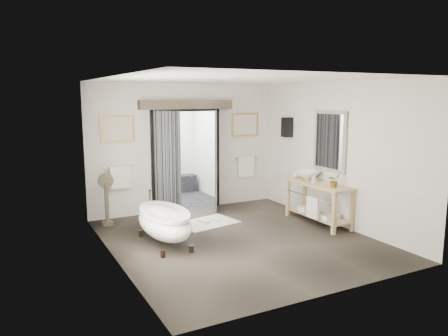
{
  "coord_description": "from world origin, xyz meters",
  "views": [
    {
      "loc": [
        -3.79,
        -6.7,
        2.61
      ],
      "look_at": [
        0.0,
        0.6,
        1.25
      ],
      "focal_mm": 35.0,
      "sensor_mm": 36.0,
      "label": 1
    }
  ],
  "objects_px": {
    "vanity": "(318,200)",
    "rug": "(207,223)",
    "clawfoot_tub": "(164,222)",
    "basin": "(307,175)"
  },
  "relations": [
    {
      "from": "clawfoot_tub",
      "to": "basin",
      "type": "relative_size",
      "value": 3.21
    },
    {
      "from": "vanity",
      "to": "rug",
      "type": "xyz_separation_m",
      "value": [
        -2.01,
        1.07,
        -0.5
      ]
    },
    {
      "from": "clawfoot_tub",
      "to": "vanity",
      "type": "distance_m",
      "value": 3.25
    },
    {
      "from": "rug",
      "to": "clawfoot_tub",
      "type": "bearing_deg",
      "value": -146.11
    },
    {
      "from": "rug",
      "to": "basin",
      "type": "bearing_deg",
      "value": -17.68
    },
    {
      "from": "vanity",
      "to": "rug",
      "type": "relative_size",
      "value": 1.33
    },
    {
      "from": "clawfoot_tub",
      "to": "vanity",
      "type": "xyz_separation_m",
      "value": [
        3.24,
        -0.25,
        0.09
      ]
    },
    {
      "from": "rug",
      "to": "basin",
      "type": "relative_size",
      "value": 2.23
    },
    {
      "from": "rug",
      "to": "basin",
      "type": "distance_m",
      "value": 2.35
    },
    {
      "from": "vanity",
      "to": "basin",
      "type": "distance_m",
      "value": 0.61
    }
  ]
}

